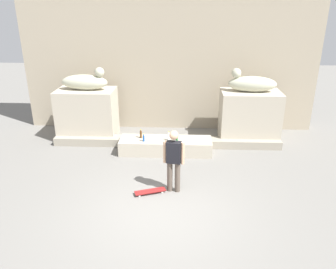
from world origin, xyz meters
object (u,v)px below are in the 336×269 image
at_px(bottle_green, 177,138).
at_px(bottle_blue, 144,138).
at_px(bottle_clear, 169,137).
at_px(skateboard, 150,191).
at_px(statue_reclining_right, 251,83).
at_px(bottle_brown, 141,134).
at_px(skater, 174,159).
at_px(statue_reclining_left, 86,82).

relative_size(bottle_green, bottle_blue, 1.13).
bearing_deg(bottle_clear, skateboard, -98.36).
relative_size(statue_reclining_right, bottle_brown, 5.57).
bearing_deg(bottle_green, bottle_blue, -178.50).
relative_size(skateboard, bottle_green, 2.81).
bearing_deg(skater, statue_reclining_right, -116.16).
xyz_separation_m(bottle_green, bottle_brown, (-1.17, 0.25, 0.00)).
height_order(statue_reclining_left, statue_reclining_right, same).
xyz_separation_m(statue_reclining_right, skater, (-2.47, -3.55, -1.12)).
height_order(bottle_clear, bottle_green, bottle_clear).
bearing_deg(bottle_clear, skater, -84.16).
xyz_separation_m(skater, bottle_green, (0.03, 2.19, -0.34)).
xyz_separation_m(skateboard, bottle_blue, (-0.43, 2.32, 0.50)).
height_order(statue_reclining_right, bottle_brown, statue_reclining_right).
distance_m(statue_reclining_left, skater, 4.87).
bearing_deg(bottle_clear, statue_reclining_right, 25.37).
bearing_deg(skateboard, bottle_brown, -98.37).
distance_m(statue_reclining_right, skateboard, 5.20).
xyz_separation_m(statue_reclining_right, bottle_blue, (-3.48, -1.39, -1.48)).
bearing_deg(statue_reclining_left, bottle_brown, -26.19).
bearing_deg(bottle_brown, bottle_green, -12.25).
bearing_deg(bottle_blue, skateboard, -79.57).
height_order(statue_reclining_right, skateboard, statue_reclining_right).
relative_size(skater, bottle_blue, 6.48).
bearing_deg(skater, bottle_green, -82.16).
bearing_deg(statue_reclining_left, skater, -45.65).
bearing_deg(bottle_brown, statue_reclining_left, 150.90).
bearing_deg(statue_reclining_right, bottle_blue, 25.77).
relative_size(skater, bottle_green, 5.73).
xyz_separation_m(statue_reclining_left, statue_reclining_right, (5.60, 0.00, 0.00)).
bearing_deg(bottle_clear, bottle_green, -18.49).
height_order(statue_reclining_right, skater, statue_reclining_right).
bearing_deg(bottle_brown, skateboard, -78.07).
bearing_deg(skater, skateboard, 24.08).
xyz_separation_m(bottle_green, bottle_blue, (-1.05, -0.03, -0.02)).
bearing_deg(bottle_brown, bottle_clear, -10.39).
bearing_deg(statue_reclining_right, bottle_brown, 21.11).
bearing_deg(skateboard, statue_reclining_right, -149.72).
distance_m(bottle_green, bottle_blue, 1.05).
xyz_separation_m(statue_reclining_right, bottle_brown, (-3.61, -1.11, -1.46)).
distance_m(statue_reclining_left, bottle_brown, 2.71).
xyz_separation_m(skateboard, bottle_green, (0.62, 2.35, 0.52)).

